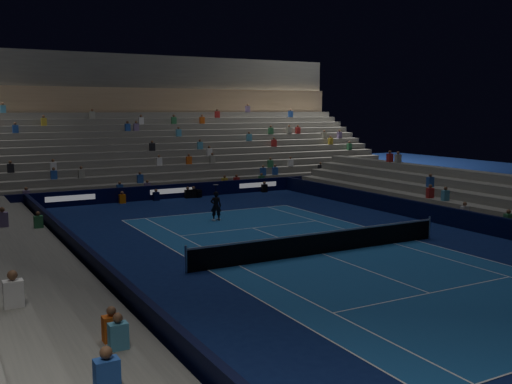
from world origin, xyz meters
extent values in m
plane|color=#0D1B50|center=(0.00, 0.00, 0.00)|extent=(90.00, 90.00, 0.00)
cube|color=#1B5194|center=(0.00, 0.00, 0.01)|extent=(10.97, 23.77, 0.01)
cube|color=black|center=(0.00, 18.50, 0.50)|extent=(44.00, 0.25, 1.00)
cube|color=black|center=(9.70, 0.00, 0.50)|extent=(0.25, 37.00, 1.00)
cube|color=black|center=(-9.70, 0.00, 0.50)|extent=(0.25, 37.00, 1.00)
cube|color=slate|center=(0.00, 19.50, 0.25)|extent=(44.00, 1.00, 0.50)
cube|color=slate|center=(0.00, 20.50, 0.50)|extent=(44.00, 1.00, 1.00)
cube|color=slate|center=(0.00, 21.50, 0.75)|extent=(44.00, 1.00, 1.50)
cube|color=slate|center=(0.00, 22.50, 1.00)|extent=(44.00, 1.00, 2.00)
cube|color=slate|center=(0.00, 23.50, 1.25)|extent=(44.00, 1.00, 2.50)
cube|color=slate|center=(0.00, 24.50, 1.50)|extent=(44.00, 1.00, 3.00)
cube|color=slate|center=(0.00, 25.50, 1.75)|extent=(44.00, 1.00, 3.50)
cube|color=slate|center=(0.00, 26.50, 2.00)|extent=(44.00, 1.00, 4.00)
cube|color=slate|center=(0.00, 27.50, 2.25)|extent=(44.00, 1.00, 4.50)
cube|color=slate|center=(0.00, 28.50, 2.50)|extent=(44.00, 1.00, 5.00)
cube|color=slate|center=(0.00, 29.50, 2.75)|extent=(44.00, 1.00, 5.50)
cube|color=slate|center=(0.00, 30.50, 3.00)|extent=(44.00, 1.00, 6.00)
cube|color=#967B5C|center=(0.00, 31.60, 7.10)|extent=(44.00, 0.60, 2.20)
cube|color=#4B4B48|center=(0.00, 33.00, 9.70)|extent=(44.00, 2.40, 3.00)
cube|color=slate|center=(10.50, 0.00, 0.25)|extent=(1.00, 37.00, 0.50)
cube|color=slate|center=(11.50, 0.00, 0.50)|extent=(1.00, 37.00, 1.00)
cube|color=slate|center=(-10.50, 0.00, 0.25)|extent=(1.00, 37.00, 0.50)
cube|color=slate|center=(-11.50, 0.00, 0.50)|extent=(1.00, 37.00, 1.00)
cube|color=slate|center=(-12.50, 0.00, 0.75)|extent=(1.00, 37.00, 1.50)
cylinder|color=#B2B2B7|center=(-6.40, 0.00, 0.55)|extent=(0.10, 0.10, 1.10)
cylinder|color=#B2B2B7|center=(6.40, 0.00, 0.55)|extent=(0.10, 0.10, 1.10)
cube|color=black|center=(0.00, 0.00, 0.45)|extent=(12.80, 0.03, 0.90)
cube|color=white|center=(0.00, 0.00, 0.94)|extent=(12.80, 0.04, 0.08)
imported|color=black|center=(-0.78, 9.30, 0.84)|extent=(0.72, 0.59, 1.69)
cube|color=black|center=(1.83, 18.04, 0.28)|extent=(0.59, 0.63, 0.56)
cylinder|color=black|center=(1.83, 17.61, 0.44)|extent=(0.29, 0.38, 0.16)
camera|label=1|loc=(-14.70, -20.62, 6.30)|focal=41.26mm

